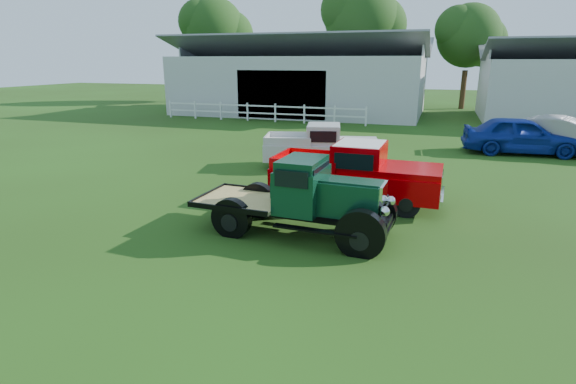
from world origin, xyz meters
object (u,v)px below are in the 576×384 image
(white_pickup, at_px, (321,146))
(misc_car_blue, at_px, (521,135))
(vintage_flatbed, at_px, (298,197))
(misc_car_grey, at_px, (563,136))
(red_pickup, at_px, (356,173))

(white_pickup, bearing_deg, misc_car_blue, 22.00)
(vintage_flatbed, distance_m, misc_car_grey, 14.84)
(vintage_flatbed, xyz_separation_m, white_pickup, (-1.22, 6.81, -0.10))
(white_pickup, height_order, misc_car_blue, misc_car_blue)
(white_pickup, bearing_deg, misc_car_grey, 18.44)
(misc_car_grey, bearing_deg, misc_car_blue, 120.13)
(vintage_flatbed, xyz_separation_m, misc_car_grey, (8.06, 12.46, -0.10))
(vintage_flatbed, bearing_deg, red_pickup, 76.45)
(vintage_flatbed, height_order, misc_car_grey, vintage_flatbed)
(red_pickup, relative_size, misc_car_grey, 0.98)
(vintage_flatbed, bearing_deg, misc_car_grey, 59.75)
(red_pickup, xyz_separation_m, misc_car_grey, (7.25, 9.64, -0.07))
(misc_car_blue, height_order, misc_car_grey, misc_car_blue)
(misc_car_blue, bearing_deg, misc_car_grey, -81.89)
(red_pickup, bearing_deg, white_pickup, 118.55)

